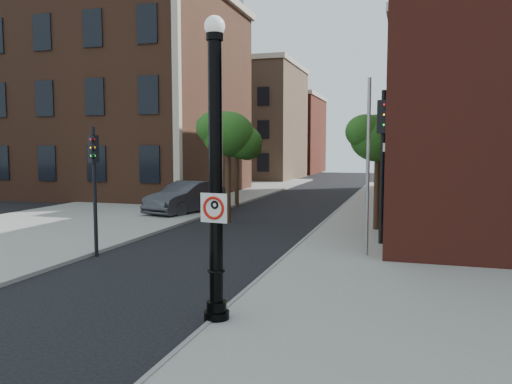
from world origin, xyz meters
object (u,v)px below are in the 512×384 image
(traffic_signal_left, at_px, (94,170))
(parked_car, at_px, (188,197))
(lamppost, at_px, (216,186))
(no_parking_sign, at_px, (214,208))
(traffic_signal_right, at_px, (383,142))

(traffic_signal_left, bearing_deg, parked_car, 123.02)
(lamppost, bearing_deg, parked_car, 116.73)
(lamppost, distance_m, no_parking_sign, 0.44)
(no_parking_sign, relative_size, traffic_signal_left, 0.14)
(no_parking_sign, height_order, traffic_signal_left, traffic_signal_left)
(traffic_signal_left, distance_m, traffic_signal_right, 9.69)
(parked_car, distance_m, traffic_signal_left, 10.68)
(traffic_signal_right, bearing_deg, traffic_signal_left, -133.54)
(no_parking_sign, relative_size, parked_car, 0.11)
(traffic_signal_left, relative_size, traffic_signal_right, 0.76)
(parked_car, relative_size, traffic_signal_right, 0.95)
(traffic_signal_left, bearing_deg, lamppost, -13.37)
(lamppost, distance_m, traffic_signal_left, 7.55)
(lamppost, relative_size, parked_car, 1.15)
(lamppost, xyz_separation_m, no_parking_sign, (0.02, -0.15, -0.41))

